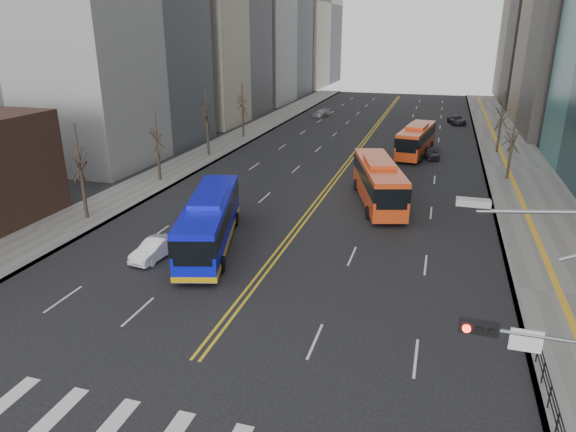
{
  "coord_description": "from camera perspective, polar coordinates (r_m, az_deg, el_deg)",
  "views": [
    {
      "loc": [
        9.35,
        -12.03,
        13.69
      ],
      "look_at": [
        1.81,
        13.28,
        4.09
      ],
      "focal_mm": 32.0,
      "sensor_mm": 36.0,
      "label": 1
    }
  ],
  "objects": [
    {
      "name": "pedestrian_railing",
      "position": [
        22.69,
        27.14,
        -17.1
      ],
      "size": [
        0.06,
        6.06,
        1.02
      ],
      "color": "black",
      "rests_on": "sidewalk_right"
    },
    {
      "name": "sidewalk_left",
      "position": [
        64.07,
        -7.68,
        7.53
      ],
      "size": [
        5.0,
        130.0,
        0.15
      ],
      "primitive_type": "cube",
      "color": "slate",
      "rests_on": "ground"
    },
    {
      "name": "car_silver",
      "position": [
        87.88,
        3.76,
        11.36
      ],
      "size": [
        2.69,
        4.4,
        1.19
      ],
      "primitive_type": "imported",
      "rotation": [
        0.0,
        0.0,
        -0.27
      ],
      "color": "gray",
      "rests_on": "ground"
    },
    {
      "name": "car_white",
      "position": [
        33.64,
        -14.53,
        -3.55
      ],
      "size": [
        1.83,
        3.98,
        1.26
      ],
      "primitive_type": "imported",
      "rotation": [
        0.0,
        0.0,
        -0.13
      ],
      "color": "silver",
      "rests_on": "ground"
    },
    {
      "name": "red_bus_near",
      "position": [
        43.11,
        10.02,
        4.0
      ],
      "size": [
        5.94,
        11.97,
        3.69
      ],
      "color": "red",
      "rests_on": "ground"
    },
    {
      "name": "sidewalk_right",
      "position": [
        59.19,
        24.11,
        4.92
      ],
      "size": [
        7.0,
        130.0,
        0.15
      ],
      "primitive_type": "cube",
      "color": "slate",
      "rests_on": "ground"
    },
    {
      "name": "red_bus_far",
      "position": [
        61.54,
        14.06,
        8.39
      ],
      "size": [
        3.99,
        11.3,
        3.51
      ],
      "color": "red",
      "rests_on": "ground"
    },
    {
      "name": "blue_bus",
      "position": [
        34.28,
        -8.69,
        -0.44
      ],
      "size": [
        5.86,
        12.49,
        3.56
      ],
      "color": "#0D12D1",
      "rests_on": "ground"
    },
    {
      "name": "centerline",
      "position": [
        69.04,
        8.56,
        8.32
      ],
      "size": [
        0.55,
        100.0,
        0.01
      ],
      "color": "gold",
      "rests_on": "ground"
    },
    {
      "name": "car_dark_mid",
      "position": [
        60.43,
        15.45,
        6.77
      ],
      "size": [
        2.65,
        3.97,
        1.25
      ],
      "primitive_type": "imported",
      "rotation": [
        0.0,
        0.0,
        0.35
      ],
      "color": "black",
      "rests_on": "ground"
    },
    {
      "name": "car_dark_far",
      "position": [
        84.52,
        18.26,
        10.1
      ],
      "size": [
        3.04,
        4.89,
        1.26
      ],
      "primitive_type": "imported",
      "rotation": [
        0.0,
        0.0,
        0.22
      ],
      "color": "black",
      "rests_on": "ground"
    },
    {
      "name": "street_trees",
      "position": [
        50.2,
        -2.95,
        9.84
      ],
      "size": [
        35.2,
        47.2,
        7.6
      ],
      "color": "#2C231B",
      "rests_on": "ground"
    }
  ]
}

